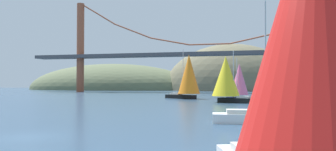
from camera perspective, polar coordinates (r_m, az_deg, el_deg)
ground_plane at (r=22.66m, az=-23.07°, el=-9.92°), size 360.00×360.00×0.00m
headland_center at (r=153.14m, az=10.93°, el=-2.55°), size 62.04×44.00×42.76m
headland_left at (r=167.55m, az=-10.04°, el=-2.45°), size 89.52×44.00×26.07m
suspension_bridge at (r=114.24m, az=7.26°, el=4.48°), size 135.25×6.00×34.25m
sailboat_orange_sail at (r=70.05m, az=3.59°, el=0.00°), size 9.06×7.01×10.82m
sailboat_red_spinnaker at (r=9.46m, az=24.34°, el=5.67°), size 6.20×9.71×10.31m
sailboat_yellow_sail at (r=57.91m, az=10.21°, el=-0.36°), size 8.51×6.23×9.02m
sailboat_pink_spinnaker at (r=70.68m, az=12.34°, el=-0.83°), size 4.91×7.34×8.72m
sailboat_teal_sail at (r=29.10m, az=19.59°, el=1.56°), size 8.83×5.30×10.43m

